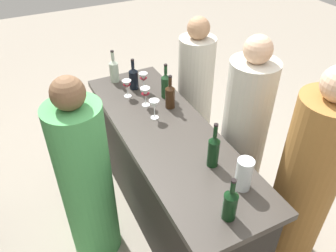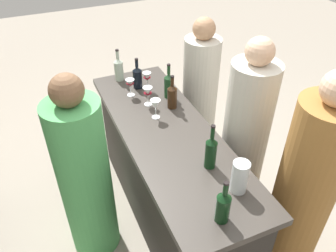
{
  "view_description": "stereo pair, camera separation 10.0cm",
  "coord_description": "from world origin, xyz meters",
  "px_view_note": "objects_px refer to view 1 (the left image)",
  "views": [
    {
      "loc": [
        -1.74,
        0.86,
        2.46
      ],
      "look_at": [
        0.0,
        0.0,
        0.99
      ],
      "focal_mm": 36.29,
      "sensor_mm": 36.0,
      "label": 1
    },
    {
      "loc": [
        -1.79,
        0.77,
        2.46
      ],
      "look_at": [
        0.0,
        0.0,
        0.99
      ],
      "focal_mm": 36.29,
      "sensor_mm": 36.0,
      "label": 2
    }
  ],
  "objects_px": {
    "water_pitcher": "(244,174)",
    "person_center_guest": "(195,96)",
    "wine_bottle_far_right_clear_pale": "(114,70)",
    "wine_glass_near_left": "(143,78)",
    "person_right_guest": "(242,142)",
    "wine_glass_near_center": "(145,93)",
    "person_left_guest": "(306,184)",
    "wine_bottle_leftmost_dark_green": "(230,204)",
    "wine_bottle_center_amber_brown": "(170,96)",
    "wine_bottle_rightmost_near_black": "(134,78)",
    "wine_glass_near_right": "(154,106)",
    "wine_bottle_second_left_dark_green": "(213,150)",
    "wine_glass_far_left": "(127,85)",
    "wine_bottle_second_right_olive_green": "(166,85)",
    "person_server_behind": "(86,183)"
  },
  "relations": [
    {
      "from": "wine_glass_near_left",
      "to": "person_left_guest",
      "type": "xyz_separation_m",
      "value": [
        -1.33,
        -0.62,
        -0.31
      ]
    },
    {
      "from": "wine_glass_near_right",
      "to": "wine_bottle_far_right_clear_pale",
      "type": "bearing_deg",
      "value": 6.89
    },
    {
      "from": "wine_glass_near_center",
      "to": "wine_glass_far_left",
      "type": "height_order",
      "value": "wine_glass_near_center"
    },
    {
      "from": "wine_glass_near_center",
      "to": "water_pitcher",
      "type": "distance_m",
      "value": 1.08
    },
    {
      "from": "wine_glass_near_left",
      "to": "person_left_guest",
      "type": "height_order",
      "value": "person_left_guest"
    },
    {
      "from": "wine_bottle_leftmost_dark_green",
      "to": "wine_glass_near_center",
      "type": "height_order",
      "value": "wine_bottle_leftmost_dark_green"
    },
    {
      "from": "wine_bottle_center_amber_brown",
      "to": "wine_bottle_rightmost_near_black",
      "type": "xyz_separation_m",
      "value": [
        0.4,
        0.15,
        -0.0
      ]
    },
    {
      "from": "wine_bottle_second_left_dark_green",
      "to": "wine_glass_near_left",
      "type": "height_order",
      "value": "wine_bottle_second_left_dark_green"
    },
    {
      "from": "person_server_behind",
      "to": "wine_bottle_second_left_dark_green",
      "type": "bearing_deg",
      "value": -46.79
    },
    {
      "from": "wine_bottle_center_amber_brown",
      "to": "wine_glass_near_left",
      "type": "relative_size",
      "value": 1.72
    },
    {
      "from": "wine_bottle_rightmost_near_black",
      "to": "wine_glass_near_center",
      "type": "bearing_deg",
      "value": 177.17
    },
    {
      "from": "wine_bottle_rightmost_near_black",
      "to": "wine_glass_near_left",
      "type": "bearing_deg",
      "value": -137.05
    },
    {
      "from": "water_pitcher",
      "to": "wine_bottle_second_left_dark_green",
      "type": "bearing_deg",
      "value": 12.72
    },
    {
      "from": "person_left_guest",
      "to": "person_center_guest",
      "type": "distance_m",
      "value": 1.42
    },
    {
      "from": "wine_glass_near_left",
      "to": "person_left_guest",
      "type": "bearing_deg",
      "value": -154.98
    },
    {
      "from": "person_left_guest",
      "to": "wine_glass_near_left",
      "type": "bearing_deg",
      "value": -47.09
    },
    {
      "from": "water_pitcher",
      "to": "person_center_guest",
      "type": "height_order",
      "value": "person_center_guest"
    },
    {
      "from": "wine_glass_near_left",
      "to": "person_right_guest",
      "type": "relative_size",
      "value": 0.1
    },
    {
      "from": "wine_bottle_second_left_dark_green",
      "to": "wine_bottle_far_right_clear_pale",
      "type": "xyz_separation_m",
      "value": [
        1.32,
        0.2,
        -0.01
      ]
    },
    {
      "from": "wine_bottle_leftmost_dark_green",
      "to": "wine_glass_near_right",
      "type": "bearing_deg",
      "value": -1.44
    },
    {
      "from": "wine_bottle_leftmost_dark_green",
      "to": "person_right_guest",
      "type": "xyz_separation_m",
      "value": [
        0.67,
        -0.61,
        -0.29
      ]
    },
    {
      "from": "wine_bottle_center_amber_brown",
      "to": "person_left_guest",
      "type": "distance_m",
      "value": 1.17
    },
    {
      "from": "water_pitcher",
      "to": "person_center_guest",
      "type": "distance_m",
      "value": 1.51
    },
    {
      "from": "wine_glass_far_left",
      "to": "person_right_guest",
      "type": "xyz_separation_m",
      "value": [
        -0.74,
        -0.66,
        -0.29
      ]
    },
    {
      "from": "person_center_guest",
      "to": "person_right_guest",
      "type": "xyz_separation_m",
      "value": [
        -0.86,
        0.07,
        0.08
      ]
    },
    {
      "from": "person_left_guest",
      "to": "person_right_guest",
      "type": "distance_m",
      "value": 0.57
    },
    {
      "from": "wine_bottle_center_amber_brown",
      "to": "wine_bottle_rightmost_near_black",
      "type": "height_order",
      "value": "wine_bottle_center_amber_brown"
    },
    {
      "from": "wine_glass_near_left",
      "to": "wine_glass_near_center",
      "type": "bearing_deg",
      "value": 160.84
    },
    {
      "from": "wine_bottle_rightmost_near_black",
      "to": "water_pitcher",
      "type": "distance_m",
      "value": 1.37
    },
    {
      "from": "wine_bottle_center_amber_brown",
      "to": "wine_bottle_second_right_olive_green",
      "type": "relative_size",
      "value": 0.94
    },
    {
      "from": "wine_bottle_far_right_clear_pale",
      "to": "person_right_guest",
      "type": "bearing_deg",
      "value": -147.18
    },
    {
      "from": "wine_bottle_rightmost_near_black",
      "to": "water_pitcher",
      "type": "bearing_deg",
      "value": -173.78
    },
    {
      "from": "wine_glass_far_left",
      "to": "person_server_behind",
      "type": "xyz_separation_m",
      "value": [
        -0.59,
        0.55,
        -0.34
      ]
    },
    {
      "from": "wine_bottle_second_left_dark_green",
      "to": "wine_glass_far_left",
      "type": "relative_size",
      "value": 2.16
    },
    {
      "from": "water_pitcher",
      "to": "person_center_guest",
      "type": "relative_size",
      "value": 0.14
    },
    {
      "from": "wine_bottle_leftmost_dark_green",
      "to": "water_pitcher",
      "type": "xyz_separation_m",
      "value": [
        0.15,
        -0.2,
        -0.0
      ]
    },
    {
      "from": "wine_glass_near_right",
      "to": "person_center_guest",
      "type": "xyz_separation_m",
      "value": [
        0.5,
        -0.66,
        -0.38
      ]
    },
    {
      "from": "wine_bottle_rightmost_near_black",
      "to": "person_center_guest",
      "type": "bearing_deg",
      "value": -88.23
    },
    {
      "from": "wine_bottle_leftmost_dark_green",
      "to": "wine_bottle_second_left_dark_green",
      "type": "relative_size",
      "value": 0.88
    },
    {
      "from": "wine_glass_near_right",
      "to": "person_right_guest",
      "type": "bearing_deg",
      "value": -121.46
    },
    {
      "from": "wine_bottle_far_right_clear_pale",
      "to": "wine_glass_near_left",
      "type": "bearing_deg",
      "value": -147.51
    },
    {
      "from": "wine_bottle_center_amber_brown",
      "to": "person_center_guest",
      "type": "bearing_deg",
      "value": -49.11
    },
    {
      "from": "wine_glass_near_center",
      "to": "person_left_guest",
      "type": "xyz_separation_m",
      "value": [
        -1.11,
        -0.7,
        -0.3
      ]
    },
    {
      "from": "wine_bottle_second_left_dark_green",
      "to": "person_right_guest",
      "type": "distance_m",
      "value": 0.63
    },
    {
      "from": "wine_bottle_second_left_dark_green",
      "to": "wine_glass_near_right",
      "type": "height_order",
      "value": "wine_bottle_second_left_dark_green"
    },
    {
      "from": "wine_bottle_far_right_clear_pale",
      "to": "person_center_guest",
      "type": "relative_size",
      "value": 0.2
    },
    {
      "from": "wine_bottle_second_right_olive_green",
      "to": "wine_glass_near_left",
      "type": "xyz_separation_m",
      "value": [
        0.18,
        0.12,
        0.0
      ]
    },
    {
      "from": "wine_bottle_second_left_dark_green",
      "to": "water_pitcher",
      "type": "height_order",
      "value": "wine_bottle_second_left_dark_green"
    },
    {
      "from": "person_left_guest",
      "to": "person_center_guest",
      "type": "xyz_separation_m",
      "value": [
        1.42,
        0.05,
        -0.07
      ]
    },
    {
      "from": "wine_bottle_second_right_olive_green",
      "to": "wine_glass_far_left",
      "type": "distance_m",
      "value": 0.32
    }
  ]
}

